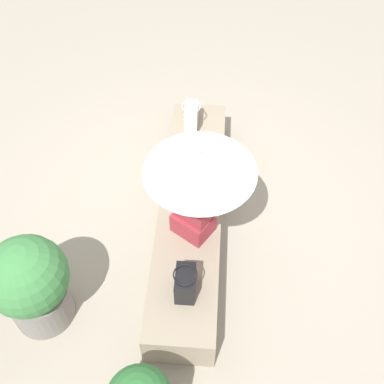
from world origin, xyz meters
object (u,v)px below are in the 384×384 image
object	(u,v)px
handbag_black	(185,283)
parasol	(200,162)
planter_near	(31,283)
magazine	(200,179)
tote_bag_canvas	(191,117)
person_seated	(193,204)

from	to	relation	value
handbag_black	parasol	bearing A→B (deg)	-7.18
handbag_black	planter_near	xyz separation A→B (m)	(-0.10, 1.29, 0.00)
handbag_black	planter_near	distance (m)	1.29
magazine	tote_bag_canvas	bearing A→B (deg)	1.22
tote_bag_canvas	person_seated	bearing A→B (deg)	-175.12
tote_bag_canvas	handbag_black	bearing A→B (deg)	-177.21
parasol	handbag_black	distance (m)	1.04
tote_bag_canvas	parasol	bearing A→B (deg)	-173.06
planter_near	person_seated	bearing A→B (deg)	-60.47
person_seated	parasol	world-z (taller)	parasol
parasol	magazine	distance (m)	1.17
handbag_black	tote_bag_canvas	world-z (taller)	tote_bag_canvas
parasol	handbag_black	size ratio (longest dim) A/B	3.93
parasol	handbag_black	bearing A→B (deg)	172.82
parasol	planter_near	distance (m)	1.75
magazine	planter_near	distance (m)	1.91
person_seated	planter_near	distance (m)	1.52
parasol	handbag_black	world-z (taller)	parasol
handbag_black	planter_near	bearing A→B (deg)	94.42
person_seated	handbag_black	size ratio (longest dim) A/B	3.20
parasol	planter_near	bearing A→B (deg)	117.40
person_seated	magazine	world-z (taller)	person_seated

